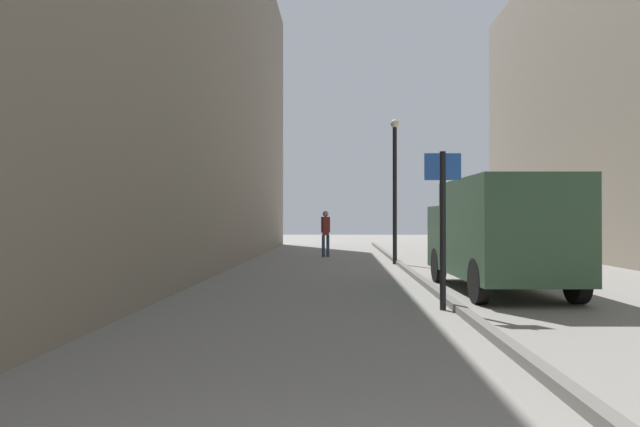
{
  "coord_description": "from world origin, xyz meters",
  "views": [
    {
      "loc": [
        -0.33,
        -1.47,
        1.5
      ],
      "look_at": [
        -0.69,
        9.12,
        1.59
      ],
      "focal_mm": 32.7,
      "sensor_mm": 36.0,
      "label": 1
    }
  ],
  "objects_px": {
    "delivery_van": "(498,232)",
    "lamp_post": "(395,181)",
    "pedestrian_main_foreground": "(326,230)",
    "street_sign_post": "(443,216)"
  },
  "relations": [
    {
      "from": "delivery_van",
      "to": "lamp_post",
      "type": "relative_size",
      "value": 1.07
    },
    {
      "from": "pedestrian_main_foreground",
      "to": "lamp_post",
      "type": "height_order",
      "value": "lamp_post"
    },
    {
      "from": "delivery_van",
      "to": "lamp_post",
      "type": "distance_m",
      "value": 7.46
    },
    {
      "from": "pedestrian_main_foreground",
      "to": "lamp_post",
      "type": "distance_m",
      "value": 4.55
    },
    {
      "from": "lamp_post",
      "to": "delivery_van",
      "type": "bearing_deg",
      "value": -78.65
    },
    {
      "from": "street_sign_post",
      "to": "lamp_post",
      "type": "xyz_separation_m",
      "value": [
        0.12,
        9.59,
        1.18
      ]
    },
    {
      "from": "pedestrian_main_foreground",
      "to": "street_sign_post",
      "type": "distance_m",
      "value": 13.3
    },
    {
      "from": "pedestrian_main_foreground",
      "to": "delivery_van",
      "type": "height_order",
      "value": "delivery_van"
    },
    {
      "from": "pedestrian_main_foreground",
      "to": "lamp_post",
      "type": "relative_size",
      "value": 0.38
    },
    {
      "from": "delivery_van",
      "to": "lamp_post",
      "type": "height_order",
      "value": "lamp_post"
    }
  ]
}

